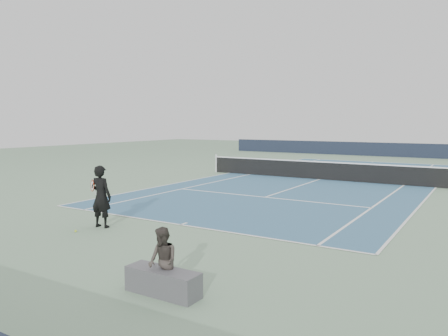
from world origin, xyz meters
The scene contains 7 objects.
ground centered at (0.00, 0.00, 0.00)m, with size 80.00×80.00×0.00m, color gray.
court_surface centered at (0.00, 0.00, 0.01)m, with size 10.97×23.77×0.01m, color #376383.
tennis_net centered at (0.00, 0.00, 0.50)m, with size 12.90×0.10×1.07m.
windscreen_far centered at (0.00, 17.88, 0.60)m, with size 30.00×0.25×1.20m, color black.
tennis_player centered at (-1.77, -13.25, 0.89)m, with size 0.82×0.57×1.77m.
tennis_ball centered at (-1.94, -14.02, 0.03)m, with size 0.07×0.07×0.07m, color #C6DD2D.
spectator_bench centered at (2.84, -16.12, 0.41)m, with size 1.44×0.97×1.18m.
Camera 1 is at (7.57, -21.77, 2.97)m, focal length 35.00 mm.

